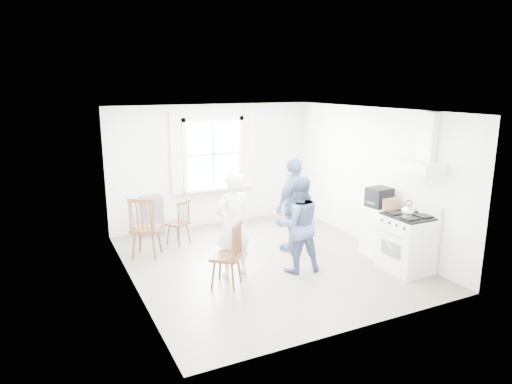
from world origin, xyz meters
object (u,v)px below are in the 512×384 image
(gas_stove, at_px, (407,242))
(windsor_chair_a, at_px, (182,218))
(person_left, at_px, (233,224))
(low_cabinet, at_px, (381,232))
(stereo_stack, at_px, (379,197))
(windsor_chair_c, at_px, (233,248))
(person_mid, at_px, (298,224))
(person_right, at_px, (294,205))
(windsor_chair_b, at_px, (143,222))

(gas_stove, bearing_deg, windsor_chair_a, 136.17)
(person_left, bearing_deg, low_cabinet, 164.38)
(stereo_stack, distance_m, windsor_chair_c, 2.88)
(person_mid, bearing_deg, person_right, -107.37)
(low_cabinet, relative_size, windsor_chair_a, 1.03)
(windsor_chair_b, xyz_separation_m, person_left, (1.12, -1.34, 0.17))
(gas_stove, distance_m, stereo_stack, 0.96)
(windsor_chair_b, xyz_separation_m, person_mid, (2.14, -1.64, 0.12))
(person_mid, bearing_deg, windsor_chair_a, -47.33)
(gas_stove, xyz_separation_m, stereo_stack, (0.03, 0.76, 0.59))
(windsor_chair_b, bearing_deg, person_left, -49.93)
(person_left, bearing_deg, gas_stove, 150.08)
(windsor_chair_b, xyz_separation_m, windsor_chair_c, (0.95, -1.73, -0.06))
(windsor_chair_b, relative_size, person_left, 0.66)
(windsor_chair_c, bearing_deg, person_left, 66.20)
(stereo_stack, bearing_deg, windsor_chair_c, -178.37)
(windsor_chair_c, distance_m, person_right, 1.91)
(gas_stove, distance_m, person_right, 2.05)
(stereo_stack, distance_m, person_right, 1.51)
(windsor_chair_a, bearing_deg, person_left, -79.90)
(person_mid, bearing_deg, stereo_stack, -170.30)
(windsor_chair_a, height_order, person_mid, person_mid)
(stereo_stack, relative_size, person_left, 0.24)
(person_left, bearing_deg, stereo_stack, 165.57)
(gas_stove, distance_m, windsor_chair_c, 2.89)
(windsor_chair_a, xyz_separation_m, windsor_chair_b, (-0.81, -0.43, 0.15))
(person_right, bearing_deg, gas_stove, 100.89)
(windsor_chair_b, height_order, person_mid, person_mid)
(person_right, bearing_deg, low_cabinet, 118.22)
(gas_stove, height_order, windsor_chair_c, gas_stove)
(gas_stove, bearing_deg, person_right, 125.69)
(windsor_chair_b, distance_m, windsor_chair_c, 1.97)
(low_cabinet, relative_size, windsor_chair_c, 0.88)
(windsor_chair_a, relative_size, windsor_chair_c, 0.86)
(gas_stove, relative_size, person_mid, 0.70)
(stereo_stack, xyz_separation_m, person_left, (-2.67, 0.31, -0.22))
(person_left, relative_size, person_right, 0.99)
(windsor_chair_b, distance_m, person_mid, 2.69)
(gas_stove, xyz_separation_m, windsor_chair_c, (-2.81, 0.68, 0.14))
(gas_stove, relative_size, person_left, 0.66)
(person_left, bearing_deg, person_mid, 155.63)
(windsor_chair_b, xyz_separation_m, person_right, (2.58, -0.77, 0.18))
(windsor_chair_c, bearing_deg, person_right, 30.43)
(windsor_chair_a, distance_m, windsor_chair_c, 2.16)
(person_mid, bearing_deg, windsor_chair_c, 14.29)
(gas_stove, distance_m, windsor_chair_b, 4.47)
(stereo_stack, xyz_separation_m, person_right, (-1.21, 0.88, -0.21))
(low_cabinet, relative_size, person_left, 0.53)
(gas_stove, xyz_separation_m, person_mid, (-1.63, 0.77, 0.31))
(low_cabinet, height_order, stereo_stack, stereo_stack)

